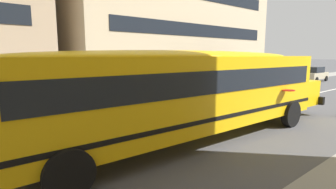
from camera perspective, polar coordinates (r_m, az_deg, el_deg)
ground_plane at (r=12.63m, az=9.67°, el=-4.82°), size 400.00×400.00×0.00m
sidewalk_far at (r=17.92m, az=-7.50°, el=-0.77°), size 120.00×3.00×0.01m
lane_centreline at (r=12.62m, az=9.67°, el=-4.80°), size 110.00×0.16×0.01m
school_bus at (r=8.98m, az=5.84°, el=1.64°), size 13.80×3.52×3.07m
parked_car_beige_far_corner at (r=33.60m, az=29.40°, el=3.99°), size 3.91×1.90×1.64m
box_truck at (r=22.75m, az=17.51°, el=4.78°), size 6.10×2.61×2.82m
apartment_block_far_centre at (r=29.71m, az=-2.92°, el=18.97°), size 21.49×13.94×16.50m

